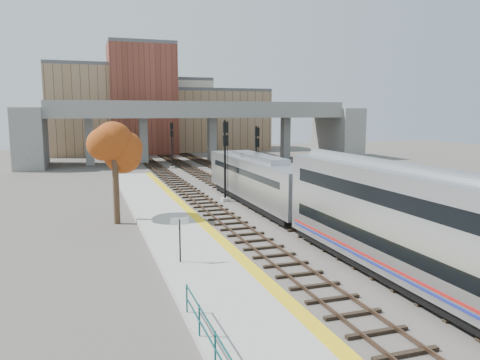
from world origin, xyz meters
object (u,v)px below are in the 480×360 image
object	(u,v)px
signal_mast_mid	(256,161)
car_a	(296,169)
signal_mast_near	(225,161)
signal_mast_far	(172,146)
locomotive	(258,179)
coach	(464,244)
car_c	(315,162)
tree	(115,150)
car_b	(306,165)

from	to	relation	value
signal_mast_mid	car_a	xyz separation A→B (m)	(9.87, 11.83, -2.49)
signal_mast_near	signal_mast_far	bearing A→B (deg)	90.00
signal_mast_mid	signal_mast_far	world-z (taller)	signal_mast_mid
signal_mast_far	car_a	xyz separation A→B (m)	(13.97, -11.09, -2.44)
locomotive	coach	world-z (taller)	coach
signal_mast_far	car_c	bearing A→B (deg)	-13.15
locomotive	signal_mast_near	size ratio (longest dim) A/B	2.66
coach	signal_mast_near	size ratio (longest dim) A/B	3.49
signal_mast_near	signal_mast_far	xyz separation A→B (m)	(0.00, 26.08, -0.47)
signal_mast_near	car_a	world-z (taller)	signal_mast_near
tree	signal_mast_near	bearing A→B (deg)	29.84
signal_mast_mid	signal_mast_far	xyz separation A→B (m)	(-4.10, 22.93, -0.05)
signal_mast_far	coach	bearing A→B (deg)	-87.66
signal_mast_near	car_b	xyz separation A→B (m)	(17.04, 18.42, -2.87)
signal_mast_near	car_a	distance (m)	20.69
coach	signal_mast_far	distance (m)	51.34
coach	signal_mast_far	bearing A→B (deg)	92.34
signal_mast_far	tree	world-z (taller)	tree
coach	locomotive	bearing A→B (deg)	90.00
locomotive	car_b	world-z (taller)	locomotive
signal_mast_near	car_a	size ratio (longest dim) A/B	1.96
signal_mast_far	tree	xyz separation A→B (m)	(-9.71, -31.64, 2.14)
car_b	signal_mast_near	bearing A→B (deg)	-169.91
signal_mast_mid	car_b	world-z (taller)	signal_mast_mid
tree	car_a	world-z (taller)	tree
car_a	car_b	world-z (taller)	car_b
coach	car_c	size ratio (longest dim) A/B	5.57
locomotive	coach	xyz separation A→B (m)	(-0.00, -22.61, 0.52)
car_a	car_b	size ratio (longest dim) A/B	0.92
signal_mast_near	signal_mast_mid	bearing A→B (deg)	37.52
coach	car_c	bearing A→B (deg)	68.98
coach	signal_mast_mid	world-z (taller)	signal_mast_mid
locomotive	car_a	world-z (taller)	locomotive
signal_mast_mid	car_a	world-z (taller)	signal_mast_mid
car_b	car_a	bearing A→B (deg)	-168.84
signal_mast_mid	car_c	world-z (taller)	signal_mast_mid
signal_mast_mid	tree	bearing A→B (deg)	-147.73
signal_mast_mid	car_a	bearing A→B (deg)	50.16
tree	locomotive	bearing A→B (deg)	14.06
car_b	signal_mast_mid	bearing A→B (deg)	-167.41
tree	signal_mast_mid	bearing A→B (deg)	32.27
signal_mast_near	car_c	xyz separation A→B (m)	(20.01, 21.40, -2.88)
coach	signal_mast_far	xyz separation A→B (m)	(-2.10, 51.29, 0.31)
coach	signal_mast_mid	size ratio (longest dim) A/B	3.82
locomotive	car_b	xyz separation A→B (m)	(14.94, 21.03, -1.58)
locomotive	signal_mast_far	size ratio (longest dim) A/B	2.94
locomotive	tree	size ratio (longest dim) A/B	2.69
signal_mast_near	locomotive	bearing A→B (deg)	-51.20
signal_mast_far	car_b	world-z (taller)	signal_mast_far
coach	car_b	xyz separation A→B (m)	(14.94, 43.64, -2.10)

